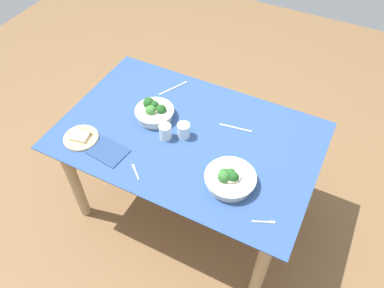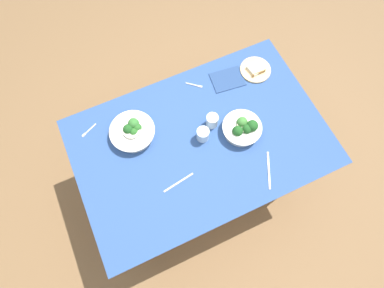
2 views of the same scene
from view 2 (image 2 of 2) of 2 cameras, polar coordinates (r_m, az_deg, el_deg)
ground_plane at (r=2.48m, az=1.19°, el=-5.72°), size 6.00×6.00×0.00m
dining_table at (r=1.88m, az=1.56°, el=-0.66°), size 1.47×0.96×0.74m
broccoli_bowl_far at (r=1.79m, az=-11.04°, el=2.32°), size 0.26×0.26×0.11m
broccoli_bowl_near at (r=1.79m, az=9.46°, el=2.93°), size 0.23×0.23×0.11m
bread_side_plate at (r=2.04m, az=11.84°, el=13.53°), size 0.20×0.20×0.03m
water_glass_center at (r=1.79m, az=3.79°, el=4.37°), size 0.07×0.07×0.09m
water_glass_side at (r=1.75m, az=2.05°, el=1.80°), size 0.07×0.07×0.09m
fork_by_far_bowl at (r=1.90m, az=-18.85°, el=2.36°), size 0.10×0.05×0.00m
fork_by_near_bowl at (r=1.95m, az=0.54°, el=10.98°), size 0.09×0.08×0.00m
table_knife_left at (r=1.77m, az=14.20°, el=-4.79°), size 0.11×0.20×0.00m
table_knife_right at (r=1.70m, az=-2.54°, el=-7.23°), size 0.19×0.04×0.00m
napkin_folded_upper at (r=1.98m, az=6.67°, el=11.96°), size 0.22×0.17×0.01m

